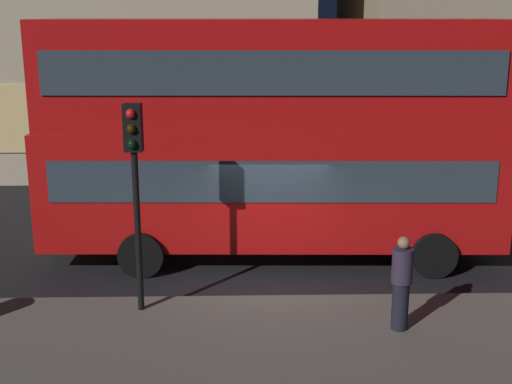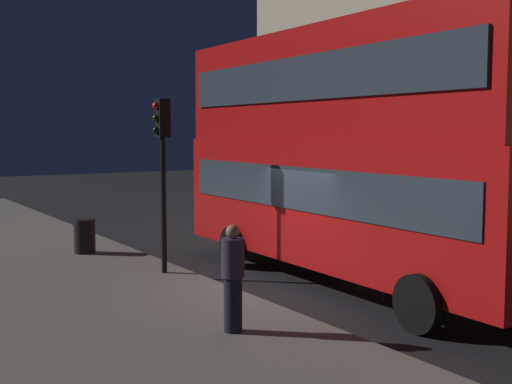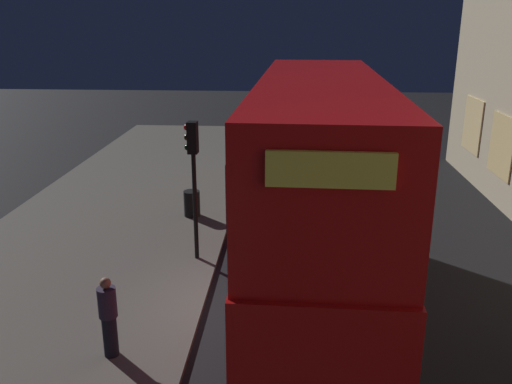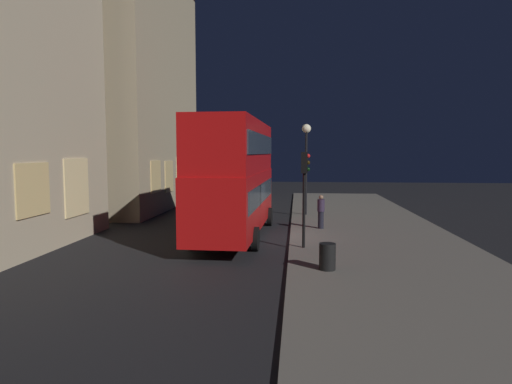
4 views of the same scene
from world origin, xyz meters
TOP-DOWN VIEW (x-y plane):
  - ground_plane at (0.00, 0.00)m, footprint 80.00×80.00m
  - double_decker_bus at (0.10, 1.75)m, footprint 10.50×3.11m
  - traffic_light_near_kerb at (-2.51, -1.47)m, footprint 0.33×0.37m
  - pedestrian at (2.19, -2.39)m, footprint 0.37×0.37m

SIDE VIEW (x-z plane):
  - ground_plane at x=0.00m, z-range 0.00..0.00m
  - pedestrian at x=2.19m, z-range 0.14..1.86m
  - traffic_light_near_kerb at x=-2.51m, z-range 0.98..4.88m
  - double_decker_bus at x=0.10m, z-range 0.29..5.73m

